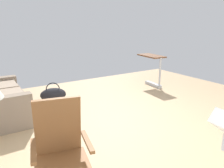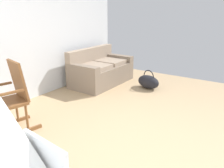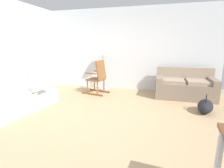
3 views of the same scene
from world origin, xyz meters
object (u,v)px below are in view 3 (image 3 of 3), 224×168
at_px(rocking_chair, 98,78).
at_px(floor_lamp, 103,53).
at_px(hospital_bed, 15,98).
at_px(duffel_bag, 205,106).
at_px(couch, 185,87).

relative_size(rocking_chair, floor_lamp, 0.71).
distance_m(hospital_bed, rocking_chair, 2.32).
bearing_deg(hospital_bed, rocking_chair, 55.81).
distance_m(hospital_bed, duffel_bag, 4.32).
bearing_deg(rocking_chair, duffel_bag, -16.20).
height_order(couch, rocking_chair, rocking_chair).
xyz_separation_m(hospital_bed, rocking_chair, (1.30, 1.92, 0.19)).
xyz_separation_m(couch, floor_lamp, (-2.58, 0.28, 0.92)).
distance_m(couch, duffel_bag, 1.18).
height_order(hospital_bed, couch, hospital_bed).
height_order(hospital_bed, rocking_chair, hospital_bed).
xyz_separation_m(hospital_bed, duffel_bag, (4.18, 1.08, -0.16)).
distance_m(couch, rocking_chair, 2.59).
bearing_deg(duffel_bag, floor_lamp, 154.05).
bearing_deg(floor_lamp, couch, -6.19).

